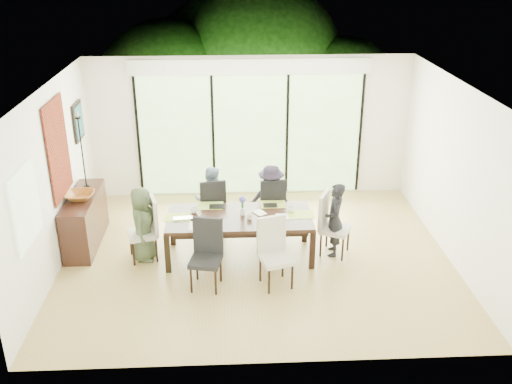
{
  "coord_description": "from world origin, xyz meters",
  "views": [
    {
      "loc": [
        -0.4,
        -7.83,
        4.53
      ],
      "look_at": [
        0.0,
        0.25,
        1.0
      ],
      "focal_mm": 40.0,
      "sensor_mm": 36.0,
      "label": 1
    }
  ],
  "objects_px": {
    "chair_far_right": "(271,203)",
    "sideboard": "(85,220)",
    "chair_left_end": "(142,229)",
    "bowl": "(80,196)",
    "chair_near_left": "(205,256)",
    "table_top": "(239,218)",
    "person_left_end": "(143,224)",
    "person_far_right": "(271,199)",
    "cup_b": "(249,216)",
    "vase": "(243,211)",
    "person_far_left": "(211,200)",
    "chair_far_left": "(212,204)",
    "chair_right_end": "(336,225)",
    "cup_c": "(291,210)",
    "chair_near_right": "(276,254)",
    "cup_a": "(194,210)",
    "laptop": "(183,220)",
    "person_right_end": "(335,220)"
  },
  "relations": [
    {
      "from": "person_far_left",
      "to": "chair_far_left",
      "type": "bearing_deg",
      "value": -83.94
    },
    {
      "from": "chair_far_left",
      "to": "person_left_end",
      "type": "xyz_separation_m",
      "value": [
        -1.03,
        -0.85,
        0.09
      ]
    },
    {
      "from": "chair_far_left",
      "to": "vase",
      "type": "bearing_deg",
      "value": 111.52
    },
    {
      "from": "table_top",
      "to": "chair_near_right",
      "type": "bearing_deg",
      "value": -60.11
    },
    {
      "from": "chair_left_end",
      "to": "chair_right_end",
      "type": "distance_m",
      "value": 3.0
    },
    {
      "from": "table_top",
      "to": "chair_near_left",
      "type": "xyz_separation_m",
      "value": [
        -0.5,
        -0.87,
        -0.16
      ]
    },
    {
      "from": "cup_b",
      "to": "laptop",
      "type": "bearing_deg",
      "value": 180.0
    },
    {
      "from": "chair_left_end",
      "to": "chair_right_end",
      "type": "height_order",
      "value": "same"
    },
    {
      "from": "chair_far_left",
      "to": "person_far_right",
      "type": "distance_m",
      "value": 1.0
    },
    {
      "from": "laptop",
      "to": "sideboard",
      "type": "height_order",
      "value": "sideboard"
    },
    {
      "from": "chair_left_end",
      "to": "chair_near_right",
      "type": "height_order",
      "value": "same"
    },
    {
      "from": "person_left_end",
      "to": "person_far_left",
      "type": "distance_m",
      "value": 1.32
    },
    {
      "from": "chair_left_end",
      "to": "cup_a",
      "type": "distance_m",
      "value": 0.85
    },
    {
      "from": "laptop",
      "to": "cup_c",
      "type": "xyz_separation_m",
      "value": [
        1.65,
        0.2,
        0.03
      ]
    },
    {
      "from": "person_right_end",
      "to": "laptop",
      "type": "height_order",
      "value": "person_right_end"
    },
    {
      "from": "chair_far_right",
      "to": "person_far_right",
      "type": "xyz_separation_m",
      "value": [
        0.0,
        -0.02,
        0.09
      ]
    },
    {
      "from": "chair_near_left",
      "to": "laptop",
      "type": "xyz_separation_m",
      "value": [
        -0.35,
        0.77,
        0.2
      ]
    },
    {
      "from": "chair_left_end",
      "to": "chair_right_end",
      "type": "relative_size",
      "value": 1.0
    },
    {
      "from": "chair_left_end",
      "to": "bowl",
      "type": "distance_m",
      "value": 1.15
    },
    {
      "from": "vase",
      "to": "cup_c",
      "type": "xyz_separation_m",
      "value": [
        0.75,
        0.05,
        -0.01
      ]
    },
    {
      "from": "chair_near_right",
      "to": "person_far_left",
      "type": "relative_size",
      "value": 0.85
    },
    {
      "from": "person_right_end",
      "to": "chair_left_end",
      "type": "bearing_deg",
      "value": -82.07
    },
    {
      "from": "cup_b",
      "to": "cup_a",
      "type": "bearing_deg",
      "value": 163.61
    },
    {
      "from": "chair_far_left",
      "to": "bowl",
      "type": "relative_size",
      "value": 2.28
    },
    {
      "from": "table_top",
      "to": "chair_near_left",
      "type": "relative_size",
      "value": 2.18
    },
    {
      "from": "chair_near_left",
      "to": "person_far_right",
      "type": "height_order",
      "value": "person_far_right"
    },
    {
      "from": "person_right_end",
      "to": "chair_right_end",
      "type": "bearing_deg",
      "value": 97.93
    },
    {
      "from": "cup_a",
      "to": "cup_c",
      "type": "xyz_separation_m",
      "value": [
        1.5,
        -0.05,
        0.0
      ]
    },
    {
      "from": "chair_near_right",
      "to": "person_left_end",
      "type": "distance_m",
      "value": 2.16
    },
    {
      "from": "chair_near_left",
      "to": "table_top",
      "type": "bearing_deg",
      "value": 71.2
    },
    {
      "from": "vase",
      "to": "cup_b",
      "type": "xyz_separation_m",
      "value": [
        0.1,
        -0.15,
        -0.01
      ]
    },
    {
      "from": "chair_far_right",
      "to": "person_left_end",
      "type": "relative_size",
      "value": 0.85
    },
    {
      "from": "bowl",
      "to": "vase",
      "type": "bearing_deg",
      "value": -8.58
    },
    {
      "from": "chair_far_left",
      "to": "chair_near_left",
      "type": "relative_size",
      "value": 1.0
    },
    {
      "from": "table_top",
      "to": "cup_b",
      "type": "xyz_separation_m",
      "value": [
        0.15,
        -0.1,
        0.07
      ]
    },
    {
      "from": "chair_right_end",
      "to": "bowl",
      "type": "bearing_deg",
      "value": 108.77
    },
    {
      "from": "chair_right_end",
      "to": "vase",
      "type": "relative_size",
      "value": 9.17
    },
    {
      "from": "vase",
      "to": "cup_c",
      "type": "bearing_deg",
      "value": 3.81
    },
    {
      "from": "cup_c",
      "to": "vase",
      "type": "bearing_deg",
      "value": -176.19
    },
    {
      "from": "sideboard",
      "to": "laptop",
      "type": "bearing_deg",
      "value": -21.09
    },
    {
      "from": "vase",
      "to": "cup_a",
      "type": "height_order",
      "value": "vase"
    },
    {
      "from": "chair_far_right",
      "to": "cup_b",
      "type": "xyz_separation_m",
      "value": [
        -0.4,
        -0.95,
        0.23
      ]
    },
    {
      "from": "chair_far_right",
      "to": "sideboard",
      "type": "bearing_deg",
      "value": 0.31
    },
    {
      "from": "person_far_right",
      "to": "cup_a",
      "type": "xyz_separation_m",
      "value": [
        -1.25,
        -0.68,
        0.14
      ]
    },
    {
      "from": "chair_right_end",
      "to": "cup_b",
      "type": "relative_size",
      "value": 11.0
    },
    {
      "from": "chair_left_end",
      "to": "person_left_end",
      "type": "relative_size",
      "value": 0.85
    },
    {
      "from": "cup_b",
      "to": "person_right_end",
      "type": "bearing_deg",
      "value": 4.3
    },
    {
      "from": "chair_far_left",
      "to": "bowl",
      "type": "bearing_deg",
      "value": 1.02
    },
    {
      "from": "person_left_end",
      "to": "bowl",
      "type": "bearing_deg",
      "value": 74.34
    },
    {
      "from": "chair_far_right",
      "to": "sideboard",
      "type": "xyz_separation_m",
      "value": [
        -3.04,
        -0.32,
        -0.09
      ]
    }
  ]
}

